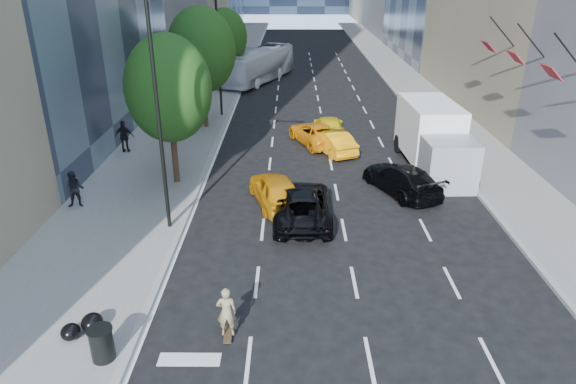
{
  "coord_description": "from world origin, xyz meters",
  "views": [
    {
      "loc": [
        -1.28,
        -15.55,
        10.41
      ],
      "look_at": [
        -1.41,
        4.37,
        1.6
      ],
      "focal_mm": 32.0,
      "sensor_mm": 36.0,
      "label": 1
    }
  ],
  "objects_px": {
    "trash_can": "(102,344)",
    "box_truck": "(434,138)",
    "skateboarder": "(227,315)",
    "black_sedan_lincoln": "(302,204)",
    "black_sedan_mercedes": "(401,179)",
    "city_bus": "(258,65)"
  },
  "relations": [
    {
      "from": "box_truck",
      "to": "trash_can",
      "type": "relative_size",
      "value": 7.57
    },
    {
      "from": "skateboarder",
      "to": "box_truck",
      "type": "relative_size",
      "value": 0.22
    },
    {
      "from": "trash_can",
      "to": "box_truck",
      "type": "bearing_deg",
      "value": 49.68
    },
    {
      "from": "skateboarder",
      "to": "trash_can",
      "type": "distance_m",
      "value": 3.58
    },
    {
      "from": "skateboarder",
      "to": "black_sedan_lincoln",
      "type": "relative_size",
      "value": 0.31
    },
    {
      "from": "skateboarder",
      "to": "black_sedan_lincoln",
      "type": "xyz_separation_m",
      "value": [
        2.39,
        8.0,
        -0.07
      ]
    },
    {
      "from": "black_sedan_lincoln",
      "to": "black_sedan_mercedes",
      "type": "height_order",
      "value": "black_sedan_lincoln"
    },
    {
      "from": "black_sedan_mercedes",
      "to": "box_truck",
      "type": "distance_m",
      "value": 4.19
    },
    {
      "from": "black_sedan_mercedes",
      "to": "trash_can",
      "type": "bearing_deg",
      "value": 24.95
    },
    {
      "from": "box_truck",
      "to": "city_bus",
      "type": "bearing_deg",
      "value": 112.78
    },
    {
      "from": "city_bus",
      "to": "box_truck",
      "type": "height_order",
      "value": "box_truck"
    },
    {
      "from": "trash_can",
      "to": "city_bus",
      "type": "bearing_deg",
      "value": 86.87
    },
    {
      "from": "box_truck",
      "to": "black_sedan_lincoln",
      "type": "bearing_deg",
      "value": -141.46
    },
    {
      "from": "black_sedan_lincoln",
      "to": "black_sedan_mercedes",
      "type": "xyz_separation_m",
      "value": [
        5.01,
        3.0,
        -0.02
      ]
    },
    {
      "from": "black_sedan_mercedes",
      "to": "trash_can",
      "type": "xyz_separation_m",
      "value": [
        -10.8,
        -12.12,
        -0.09
      ]
    },
    {
      "from": "black_sedan_mercedes",
      "to": "city_bus",
      "type": "relative_size",
      "value": 0.43
    },
    {
      "from": "city_bus",
      "to": "trash_can",
      "type": "distance_m",
      "value": 39.0
    },
    {
      "from": "black_sedan_mercedes",
      "to": "black_sedan_lincoln",
      "type": "bearing_deg",
      "value": 7.55
    },
    {
      "from": "black_sedan_lincoln",
      "to": "box_truck",
      "type": "relative_size",
      "value": 0.73
    },
    {
      "from": "black_sedan_lincoln",
      "to": "trash_can",
      "type": "relative_size",
      "value": 5.5
    },
    {
      "from": "city_bus",
      "to": "box_truck",
      "type": "bearing_deg",
      "value": -43.17
    },
    {
      "from": "skateboarder",
      "to": "black_sedan_mercedes",
      "type": "relative_size",
      "value": 0.33
    }
  ]
}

